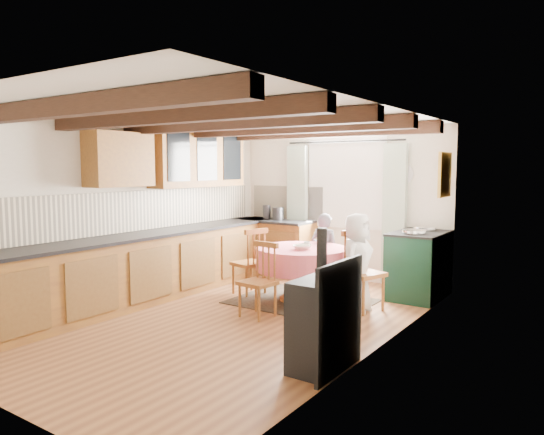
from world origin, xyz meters
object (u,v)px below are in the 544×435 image
Objects in this scene: chair_left at (249,261)px; child_far at (324,253)px; chair_near at (257,280)px; chair_right at (364,271)px; dining_table at (302,275)px; aga_range at (419,264)px; cup at (307,245)px; cast_iron_stove at (321,299)px; child_right at (357,263)px.

chair_left is 0.83× the size of child_far.
chair_right is (0.95, 0.96, 0.06)m from chair_near.
aga_range is at bearing 43.09° from dining_table.
cast_iron_stove is at bearing -56.36° from cup.
aga_range is 11.51× the size of cup.
dining_table is 0.99× the size of child_right.
chair_left is 10.83× the size of cup.
chair_left is at bearing 86.42° from child_right.
cast_iron_stove is 1.93m from child_right.
child_far is at bearing 45.71° from child_right.
dining_table is at bearing -141.47° from cup.
chair_right is 0.80× the size of cast_iron_stove.
aga_range is (1.21, 1.13, 0.10)m from dining_table.
cast_iron_stove is at bearing 65.23° from chair_left.
chair_near is at bearing -98.84° from cup.
cast_iron_stove is at bearing -54.66° from dining_table.
chair_near is 1.12m from chair_left.
cup is (0.89, 0.09, 0.30)m from chair_left.
cup is (-1.16, -1.09, 0.31)m from aga_range.
dining_table is at bearing 125.34° from cast_iron_stove.
child_far is at bearing 75.71° from chair_right.
aga_range is (0.35, 1.05, -0.04)m from chair_right.
aga_range is (2.05, 1.18, -0.01)m from chair_left.
cast_iron_stove is (1.32, -1.86, 0.27)m from dining_table.
cast_iron_stove is at bearing -87.89° from aga_range.
child_right is (0.89, 0.88, 0.17)m from chair_near.
child_right is (0.81, -0.65, 0.04)m from child_far.
dining_table is 0.96× the size of cast_iron_stove.
chair_left is at bearing -176.57° from dining_table.
chair_left is 2.36m from aga_range.
dining_table is 0.41m from cup.
chair_left is 1.70m from chair_right.
child_right is at bearing 106.97° from chair_left.
child_far is (-1.22, -0.48, 0.11)m from aga_range.
chair_near is 0.99m from cup.
child_far is (-0.87, 0.57, 0.06)m from chair_right.
cup reaches higher than dining_table.
child_right reaches higher than cup.
dining_table is 1.06× the size of child_far.
chair_left is 1.64m from child_right.
aga_range is 3.00m from cast_iron_stove.
chair_left reaches higher than dining_table.
cast_iron_stove is 2.29m from cup.
dining_table is 13.84× the size of cup.
chair_left reaches higher than chair_near.
child_far is (-1.33, 2.51, -0.06)m from cast_iron_stove.
chair_left is (-0.84, -0.05, 0.11)m from dining_table.
cast_iron_stove is at bearing -147.59° from chair_right.
child_far reaches higher than cup.
chair_near is 2.40m from aga_range.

